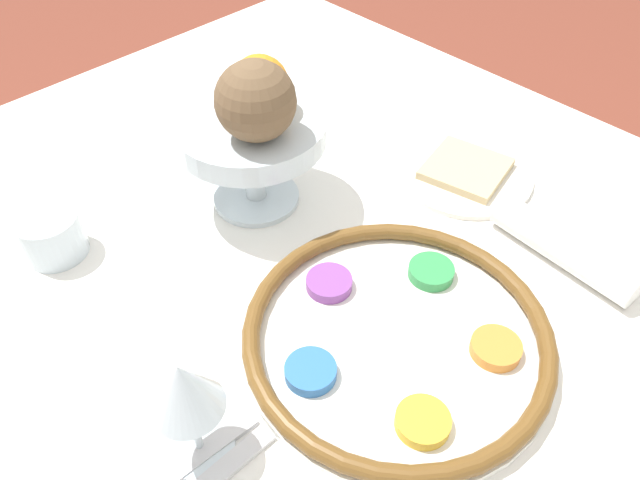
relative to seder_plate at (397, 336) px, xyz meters
The scene contains 10 objects.
dining_table 0.37m from the seder_plate, 51.43° to the right, with size 1.48×1.04×0.70m.
seder_plate is the anchor object (origin of this frame).
wine_glass 0.25m from the seder_plate, 77.01° to the left, with size 0.07×0.07×0.14m.
fruit_stand 0.31m from the seder_plate, 10.18° to the right, with size 0.20×0.20×0.13m.
orange_fruit 0.35m from the seder_plate, 13.65° to the right, with size 0.07×0.07×0.07m.
coconut 0.31m from the seder_plate, ahead, with size 0.10×0.10×0.10m.
bread_plate 0.32m from the seder_plate, 67.28° to the right, with size 0.19×0.19×0.02m.
napkin_roll 0.25m from the seder_plate, 103.76° to the right, with size 0.20×0.06×0.04m.
cup_near 0.44m from the seder_plate, 26.60° to the left, with size 0.08×0.08×0.06m.
fork_right 0.27m from the seder_plate, 79.56° to the left, with size 0.03×0.18×0.01m.
Camera 1 is at (-0.27, 0.40, 1.27)m, focal length 35.00 mm.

